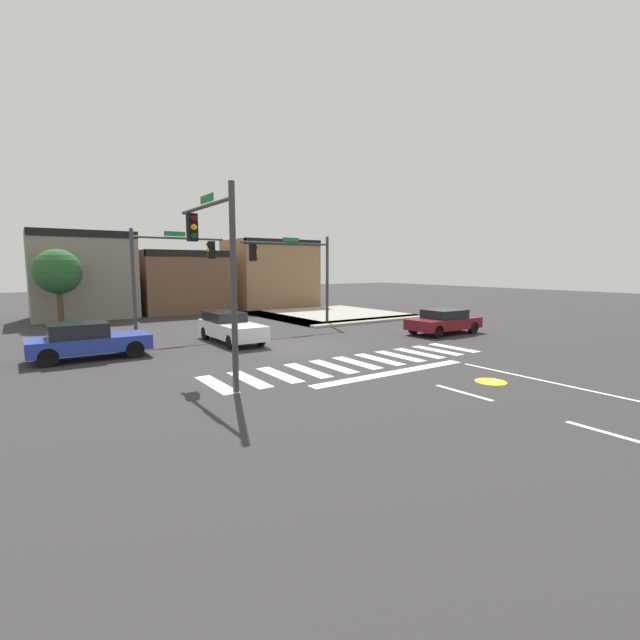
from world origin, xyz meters
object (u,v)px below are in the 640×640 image
traffic_signal_northwest (170,263)px  car_white (230,327)px  traffic_signal_southwest (214,252)px  roadside_tree (58,272)px  traffic_signal_northeast (296,264)px  car_blue (87,340)px  car_maroon (444,321)px

traffic_signal_northwest → car_white: bearing=-60.3°
traffic_signal_southwest → roadside_tree: size_ratio=1.28×
traffic_signal_northeast → car_blue: (-11.80, -3.29, -3.10)m
traffic_signal_northwest → car_blue: traffic_signal_northwest is taller
traffic_signal_southwest → car_maroon: bearing=-78.9°
traffic_signal_northeast → car_maroon: bearing=128.3°
car_blue → roadside_tree: size_ratio=0.93×
traffic_signal_northeast → car_white: 6.81m
traffic_signal_northwest → car_maroon: traffic_signal_northwest is taller
traffic_signal_northeast → traffic_signal_southwest: bearing=47.4°
roadside_tree → traffic_signal_northeast: bearing=-35.9°
traffic_signal_northeast → car_maroon: 9.24m
car_blue → car_white: bearing=5.3°
traffic_signal_northeast → roadside_tree: bearing=-35.9°
car_blue → roadside_tree: 12.12m
traffic_signal_southwest → car_blue: (-2.98, 6.31, -3.40)m
car_white → roadside_tree: bearing=-150.4°
car_blue → car_maroon: bearing=-11.6°
traffic_signal_northwest → traffic_signal_northeast: bearing=-4.7°
traffic_signal_southwest → car_maroon: traffic_signal_southwest is taller
car_white → car_maroon: bearing=69.1°
car_maroon → roadside_tree: bearing=-41.8°
car_maroon → traffic_signal_southwest: bearing=11.1°
car_blue → roadside_tree: (-0.01, 11.83, 2.61)m
traffic_signal_northeast → car_maroon: size_ratio=1.40×
car_blue → roadside_tree: roadside_tree is taller
traffic_signal_northwest → car_blue: (-4.50, -3.88, -3.11)m
traffic_signal_northwest → traffic_signal_northeast: (7.30, -0.59, -0.01)m
traffic_signal_northwest → car_white: (1.87, -3.28, -3.13)m
traffic_signal_northeast → car_blue: bearing=15.6°
car_white → car_maroon: (10.82, -4.12, -0.04)m
car_white → roadside_tree: roadside_tree is taller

